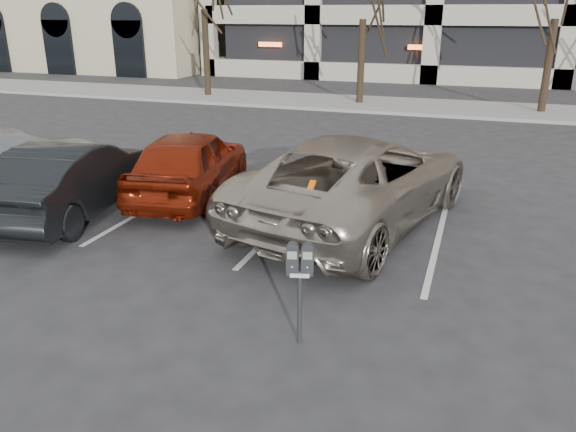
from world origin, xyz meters
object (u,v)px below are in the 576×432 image
suv_silver (357,180)px  car_dark (73,178)px  car_red (190,163)px  car_silver (10,156)px  parking_meter (300,269)px

suv_silver → car_dark: 5.37m
car_red → car_silver: (-4.20, -0.57, -0.08)m
parking_meter → car_red: car_red is taller
parking_meter → car_dark: 6.19m
suv_silver → car_silver: size_ratio=1.43×
suv_silver → parking_meter: bearing=107.0°
parking_meter → car_silver: car_silver is taller
parking_meter → suv_silver: size_ratio=0.20×
parking_meter → car_red: size_ratio=0.30×
car_dark → car_silver: size_ratio=0.97×
car_silver → suv_silver: bearing=-157.1°
parking_meter → suv_silver: bearing=78.4°
car_red → car_dark: bearing=38.1°
car_dark → car_silver: (-2.64, 1.16, -0.07)m
car_dark → car_silver: 2.88m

